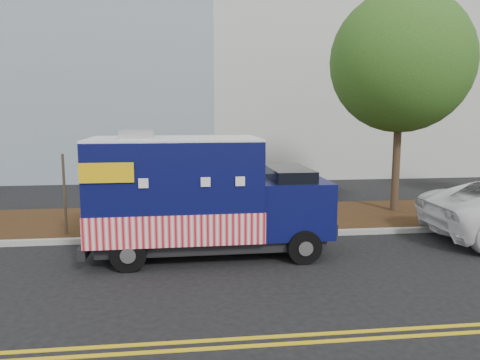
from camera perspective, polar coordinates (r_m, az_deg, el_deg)
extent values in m
plane|color=black|center=(11.87, -8.75, -9.14)|extent=(120.00, 120.00, 0.00)
cube|color=#9E9E99|center=(13.19, -8.58, -7.00)|extent=(120.00, 0.18, 0.15)
cube|color=black|center=(15.23, -8.38, -4.91)|extent=(120.00, 4.00, 0.15)
cube|color=gold|center=(7.75, -9.72, -19.05)|extent=(120.00, 0.10, 0.01)
cube|color=gold|center=(7.53, -9.81, -19.93)|extent=(120.00, 0.10, 0.01)
cylinder|color=#38281C|center=(16.82, 18.53, 2.67)|extent=(0.26, 0.26, 4.00)
sphere|color=#254C15|center=(16.82, 19.05, 13.47)|extent=(4.68, 4.68, 4.68)
cube|color=#473828|center=(13.83, -20.58, -1.96)|extent=(0.06, 0.06, 2.40)
cube|color=black|center=(11.76, -3.53, -7.18)|extent=(5.40, 1.89, 0.27)
cube|color=#090C41|center=(11.45, -7.91, -0.88)|extent=(4.06, 2.25, 2.30)
cube|color=red|center=(11.61, -7.83, -4.86)|extent=(4.10, 2.31, 0.72)
cube|color=white|center=(11.32, -8.03, 4.98)|extent=(4.06, 2.25, 0.06)
cube|color=#B7B7BA|center=(11.35, -12.43, 5.51)|extent=(0.78, 0.78, 0.21)
cube|color=#090C41|center=(11.88, 6.19, -3.10)|extent=(1.75, 2.08, 1.34)
cube|color=black|center=(11.76, 6.01, -0.03)|extent=(0.98, 1.88, 0.62)
cube|color=black|center=(12.22, 10.20, -5.03)|extent=(0.10, 1.92, 0.29)
cube|color=black|center=(11.92, -17.84, -7.23)|extent=(0.20, 2.16, 0.27)
cube|color=#B7B7BA|center=(11.63, -18.00, -0.83)|extent=(0.06, 1.73, 1.82)
cube|color=#B7B7BA|center=(12.57, -6.59, 0.20)|extent=(1.73, 0.06, 1.06)
cube|color=yellow|center=(10.35, -15.99, 0.84)|extent=(1.15, 0.03, 0.43)
cube|color=yellow|center=(12.60, -14.52, 2.20)|extent=(1.15, 0.03, 0.43)
cylinder|color=black|center=(11.18, 7.82, -8.08)|extent=(0.81, 0.28, 0.81)
cylinder|color=black|center=(13.01, 5.51, -5.67)|extent=(0.81, 0.28, 0.81)
cylinder|color=black|center=(10.85, -13.43, -8.75)|extent=(0.81, 0.28, 0.81)
cylinder|color=black|center=(12.73, -12.57, -6.16)|extent=(0.81, 0.28, 0.81)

